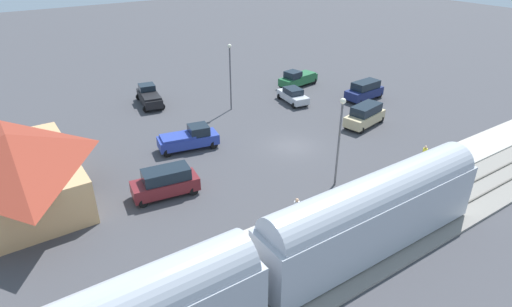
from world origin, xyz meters
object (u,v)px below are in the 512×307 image
Objects in this scene: pickup_blue at (189,138)px; light_pole_lot_center at (230,69)px; station_building at (15,167)px; suv_maroon at (166,182)px; light_pole_near_platform at (340,132)px; pedestrian_on_platform at (424,154)px; pedestrian_waiting_far at (297,208)px; suv_navy at (365,90)px; suv_tan at (365,115)px; pickup_black at (149,96)px; pickup_green at (298,78)px; sedan_silver at (293,95)px.

light_pole_lot_center is at bearing -52.56° from pickup_blue.
station_building reaches higher than pickup_blue.
light_pole_near_platform is at bearing -117.41° from suv_maroon.
light_pole_near_platform is (2.05, 8.10, 3.30)m from pedestrian_on_platform.
suv_navy is at bearing -56.58° from pedestrian_waiting_far.
suv_tan is 13.04m from light_pole_near_platform.
pickup_black is at bearing 59.89° from suv_navy.
pickup_blue is 10.92m from light_pole_lot_center.
pickup_green is 13.93m from suv_tan.
suv_navy is (-8.31, -3.43, 0.12)m from pickup_green.
pedestrian_on_platform is at bearing -89.34° from pedestrian_waiting_far.
pickup_green is 6.07m from sedan_silver.
pedestrian_waiting_far is at bearing 119.14° from suv_tan.
light_pole_lot_center is (20.58, -7.21, 3.36)m from pedestrian_waiting_far.
station_building reaches higher than suv_tan.
pedestrian_on_platform is 30.20m from pickup_black.
station_building is at bearing 132.20° from pickup_black.
sedan_silver is at bearing -28.01° from light_pole_near_platform.
sedan_silver is at bearing -74.92° from pickup_blue.
pickup_blue is (6.10, -4.91, -0.12)m from suv_maroon.
station_building is 29.75m from sedan_silver.
pedestrian_on_platform is at bearing -133.79° from pickup_blue.
suv_tan is at bearing -106.98° from pickup_blue.
suv_navy reaches higher than sedan_silver.
suv_maroon is at bearing 62.59° from light_pole_near_platform.
station_building is 36.95m from suv_navy.
pedestrian_on_platform is at bearing -114.76° from station_building.
suv_navy is (1.08, -36.90, -1.67)m from station_building.
pedestrian_waiting_far is at bearing 142.17° from sedan_silver.
sedan_silver is at bearing -121.58° from pickup_black.
suv_tan is (8.90, -2.45, -0.13)m from pedestrian_on_platform.
suv_maroon is 28.54m from suv_navy.
station_building is at bearing 91.68° from suv_navy.
pickup_green is (22.64, -4.74, -0.25)m from pedestrian_on_platform.
suv_navy is at bearing -89.56° from pickup_blue.
sedan_silver is (18.27, -0.53, -0.40)m from pedestrian_on_platform.
light_pole_near_platform reaches higher than suv_tan.
pickup_blue is 1.13× the size of suv_navy.
suv_maroon is (8.05, 19.67, -0.13)m from pedestrian_on_platform.
light_pole_lot_center is at bearing -4.75° from light_pole_near_platform.
suv_maroon is at bearing 35.67° from pedestrian_waiting_far.
pickup_blue is (0.91, -13.96, -1.79)m from station_building.
pedestrian_waiting_far is 0.30× the size of pickup_blue.
suv_navy is (5.43, -5.72, 0.00)m from suv_tan.
pickup_blue is 0.78× the size of light_pole_lot_center.
suv_tan is (-5.26, -17.21, 0.12)m from pickup_blue.
pedestrian_on_platform is at bearing 150.31° from suv_navy.
suv_navy is at bearing -46.46° from suv_tan.
pickup_black reaches higher than sedan_silver.
suv_maroon is at bearing -119.87° from station_building.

